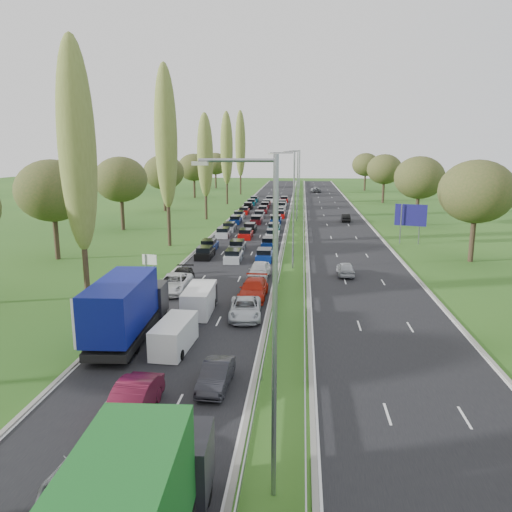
% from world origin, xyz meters
% --- Properties ---
extents(ground, '(260.00, 260.00, 0.00)m').
position_xyz_m(ground, '(4.50, 80.00, 0.00)').
color(ground, '#255019').
rests_on(ground, ground).
extents(near_carriageway, '(10.50, 215.00, 0.04)m').
position_xyz_m(near_carriageway, '(-2.25, 82.50, 0.00)').
color(near_carriageway, black).
rests_on(near_carriageway, ground).
extents(far_carriageway, '(10.50, 215.00, 0.04)m').
position_xyz_m(far_carriageway, '(11.25, 82.50, 0.00)').
color(far_carriageway, black).
rests_on(far_carriageway, ground).
extents(central_reservation, '(2.36, 215.00, 0.32)m').
position_xyz_m(central_reservation, '(4.50, 82.50, 0.55)').
color(central_reservation, gray).
rests_on(central_reservation, ground).
extents(lamp_columns, '(0.18, 140.18, 12.00)m').
position_xyz_m(lamp_columns, '(4.50, 78.00, 6.00)').
color(lamp_columns, gray).
rests_on(lamp_columns, ground).
extents(poplar_row, '(2.80, 127.80, 22.44)m').
position_xyz_m(poplar_row, '(-11.50, 68.17, 12.39)').
color(poplar_row, '#2D2116').
rests_on(poplar_row, ground).
extents(woodland_left, '(8.00, 166.00, 11.10)m').
position_xyz_m(woodland_left, '(-22.00, 62.63, 7.68)').
color(woodland_left, '#2D2116').
rests_on(woodland_left, ground).
extents(woodland_right, '(8.00, 153.00, 11.10)m').
position_xyz_m(woodland_right, '(24.00, 66.67, 7.68)').
color(woodland_right, '#2D2116').
rests_on(woodland_right, ground).
extents(traffic_queue_fill, '(9.07, 68.05, 0.80)m').
position_xyz_m(traffic_queue_fill, '(-2.26, 77.59, 0.44)').
color(traffic_queue_fill, black).
rests_on(traffic_queue_fill, ground).
extents(near_car_2, '(2.55, 5.46, 1.51)m').
position_xyz_m(near_car_2, '(-5.61, 33.17, 0.78)').
color(near_car_2, white).
rests_on(near_car_2, near_carriageway).
extents(near_car_3, '(2.20, 4.79, 1.36)m').
position_xyz_m(near_car_3, '(-5.54, 35.76, 0.70)').
color(near_car_3, black).
rests_on(near_car_3, near_carriageway).
extents(near_car_5, '(1.82, 4.81, 1.57)m').
position_xyz_m(near_car_5, '(-2.29, 12.72, 0.80)').
color(near_car_5, '#4E0D20').
rests_on(near_car_5, near_carriageway).
extents(near_car_6, '(2.59, 5.24, 1.43)m').
position_xyz_m(near_car_6, '(-2.17, 8.12, 0.73)').
color(near_car_6, slate).
rests_on(near_car_6, near_carriageway).
extents(near_car_9, '(1.56, 4.04, 1.31)m').
position_xyz_m(near_car_9, '(1.05, 15.94, 0.68)').
color(near_car_9, black).
rests_on(near_car_9, near_carriageway).
extents(near_car_10, '(2.69, 5.12, 1.38)m').
position_xyz_m(near_car_10, '(1.33, 27.04, 0.71)').
color(near_car_10, silver).
rests_on(near_car_10, near_carriageway).
extents(near_car_11, '(2.32, 5.43, 1.56)m').
position_xyz_m(near_car_11, '(1.46, 31.85, 0.80)').
color(near_car_11, '#AB1A0A').
rests_on(near_car_11, near_carriageway).
extents(near_car_12, '(2.12, 4.76, 1.59)m').
position_xyz_m(near_car_12, '(1.38, 38.42, 0.82)').
color(near_car_12, silver).
rests_on(near_car_12, near_carriageway).
extents(far_car_0, '(1.66, 3.95, 1.34)m').
position_xyz_m(far_car_0, '(9.71, 40.35, 0.69)').
color(far_car_0, '#A7ABB1').
rests_on(far_car_0, far_carriageway).
extents(far_car_1, '(1.40, 3.96, 1.30)m').
position_xyz_m(far_car_1, '(12.87, 78.34, 0.67)').
color(far_car_1, black).
rests_on(far_car_1, far_carriageway).
extents(far_car_2, '(2.89, 5.58, 1.50)m').
position_xyz_m(far_car_2, '(9.29, 138.21, 0.77)').
color(far_car_2, gray).
rests_on(far_car_2, far_carriageway).
extents(blue_lorry, '(2.78, 10.01, 4.23)m').
position_xyz_m(blue_lorry, '(-5.75, 21.97, 2.17)').
color(blue_lorry, black).
rests_on(blue_lorry, near_carriageway).
extents(white_van_front, '(1.81, 4.60, 1.85)m').
position_xyz_m(white_van_front, '(-2.33, 20.80, 0.95)').
color(white_van_front, silver).
rests_on(white_van_front, near_carriageway).
extents(white_van_rear, '(1.95, 4.96, 2.00)m').
position_xyz_m(white_van_rear, '(-2.23, 27.98, 1.02)').
color(white_van_rear, silver).
rests_on(white_van_rear, near_carriageway).
extents(info_sign, '(1.50, 0.34, 2.10)m').
position_xyz_m(info_sign, '(-9.40, 38.63, 1.37)').
color(info_sign, gray).
rests_on(info_sign, ground).
extents(direction_sign, '(3.86, 1.25, 5.20)m').
position_xyz_m(direction_sign, '(19.40, 58.01, 3.57)').
color(direction_sign, gray).
rests_on(direction_sign, ground).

